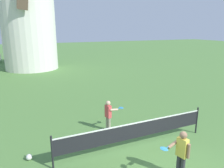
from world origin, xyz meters
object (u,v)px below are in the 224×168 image
tennis_net (135,131)px  player_near (181,151)px  stray_ball (29,157)px  player_far (109,114)px

tennis_net → player_near: size_ratio=4.13×
stray_ball → tennis_net: bearing=-12.8°
player_near → player_far: bearing=102.1°
tennis_net → player_near: 1.85m
tennis_net → stray_ball: 3.61m
player_near → player_far: (-0.74, 3.46, -0.05)m
player_far → stray_ball: player_far is taller
player_far → stray_ball: bearing=-164.6°
stray_ball → player_far: bearing=15.4°
tennis_net → player_near: (0.44, -1.79, 0.10)m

